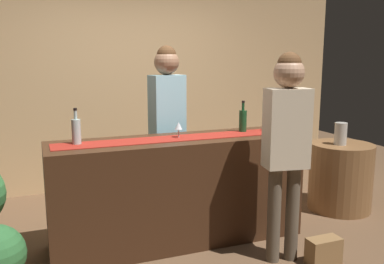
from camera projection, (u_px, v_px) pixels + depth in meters
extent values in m
plane|color=brown|center=(178.00, 240.00, 3.79)|extent=(10.00, 10.00, 0.00)
cube|color=tan|center=(129.00, 75.00, 5.27)|extent=(6.00, 0.12, 2.90)
cube|color=#3D2314|center=(178.00, 190.00, 3.70)|extent=(2.27, 0.60, 0.96)
cube|color=maroon|center=(178.00, 138.00, 3.62)|extent=(2.15, 0.28, 0.01)
cylinder|color=#194723|center=(243.00, 121.00, 3.92)|extent=(0.07, 0.07, 0.21)
cylinder|color=#194723|center=(243.00, 107.00, 3.89)|extent=(0.03, 0.03, 0.08)
cylinder|color=black|center=(243.00, 102.00, 3.88)|extent=(0.03, 0.03, 0.02)
cylinder|color=#B2C6C1|center=(76.00, 132.00, 3.34)|extent=(0.07, 0.07, 0.21)
cylinder|color=#B2C6C1|center=(75.00, 115.00, 3.32)|extent=(0.03, 0.03, 0.08)
cylinder|color=black|center=(75.00, 109.00, 3.31)|extent=(0.03, 0.03, 0.02)
cylinder|color=silver|center=(179.00, 138.00, 3.64)|extent=(0.06, 0.06, 0.00)
cylinder|color=silver|center=(179.00, 133.00, 3.63)|extent=(0.01, 0.01, 0.08)
cone|color=silver|center=(179.00, 126.00, 3.62)|extent=(0.07, 0.07, 0.06)
cylinder|color=silver|center=(267.00, 131.00, 3.99)|extent=(0.06, 0.06, 0.00)
cylinder|color=silver|center=(267.00, 127.00, 3.98)|extent=(0.01, 0.01, 0.08)
cone|color=silver|center=(267.00, 120.00, 3.97)|extent=(0.07, 0.07, 0.06)
cylinder|color=#26262B|center=(175.00, 177.00, 4.32)|extent=(0.11, 0.11, 0.83)
cylinder|color=#26262B|center=(161.00, 180.00, 4.24)|extent=(0.11, 0.11, 0.83)
cube|color=#99D1E0|center=(167.00, 108.00, 4.14)|extent=(0.37, 0.26, 0.66)
sphere|color=#9E7051|center=(167.00, 62.00, 4.06)|extent=(0.25, 0.25, 0.25)
sphere|color=brown|center=(167.00, 55.00, 4.05)|extent=(0.20, 0.20, 0.20)
cylinder|color=brown|center=(274.00, 215.00, 3.33)|extent=(0.11, 0.11, 0.80)
cylinder|color=brown|center=(292.00, 214.00, 3.36)|extent=(0.11, 0.11, 0.80)
cube|color=beige|center=(287.00, 128.00, 3.22)|extent=(0.37, 0.26, 0.63)
sphere|color=tan|center=(289.00, 73.00, 3.14)|extent=(0.24, 0.24, 0.24)
sphere|color=brown|center=(289.00, 64.00, 3.13)|extent=(0.19, 0.19, 0.19)
cylinder|color=brown|center=(340.00, 177.00, 4.52)|extent=(0.68, 0.68, 0.74)
cylinder|color=#B7B2A8|center=(341.00, 134.00, 4.39)|extent=(0.13, 0.13, 0.24)
cube|color=olive|center=(324.00, 251.00, 3.33)|extent=(0.28, 0.14, 0.22)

